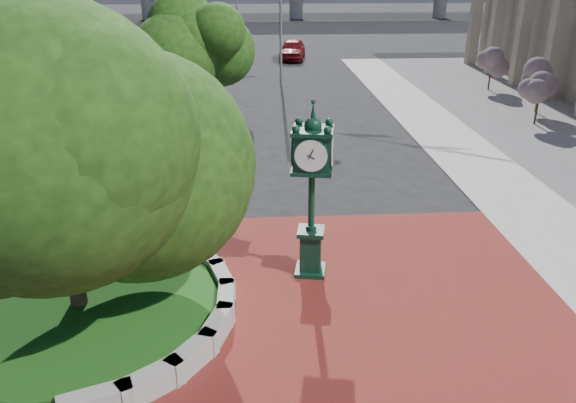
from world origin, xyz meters
The scene contains 11 objects.
ground centered at (0.00, 0.00, 0.00)m, with size 200.00×200.00×0.00m, color black.
plaza centered at (0.00, -1.00, 0.02)m, with size 12.00×12.00×0.04m, color maroon.
planter_wall centered at (-2.71, 0.00, 0.27)m, with size 2.96×6.77×0.54m.
grass_bed centered at (-5.00, 0.00, 0.20)m, with size 6.10×6.10×0.40m, color #1E4B15.
tree_planter centered at (-5.00, 0.00, 3.72)m, with size 5.20×5.20×6.33m.
tree_street centered at (-4.00, 18.00, 3.24)m, with size 4.40×4.40×5.45m.
post_clock centered at (0.25, 1.62, 2.41)m, with size 1.04×1.04×4.39m.
parked_car centered at (2.11, 35.22, 0.80)m, with size 1.89×4.70×1.60m, color #610D11.
shrub_near centered at (12.47, 14.99, 1.59)m, with size 1.20×1.20×2.20m.
shrub_mid centered at (13.57, 17.18, 1.59)m, with size 1.20×1.20×2.20m.
shrub_far centered at (13.32, 22.89, 1.59)m, with size 1.20×1.20×2.20m.
Camera 1 is at (-1.07, -10.68, 7.29)m, focal length 35.00 mm.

